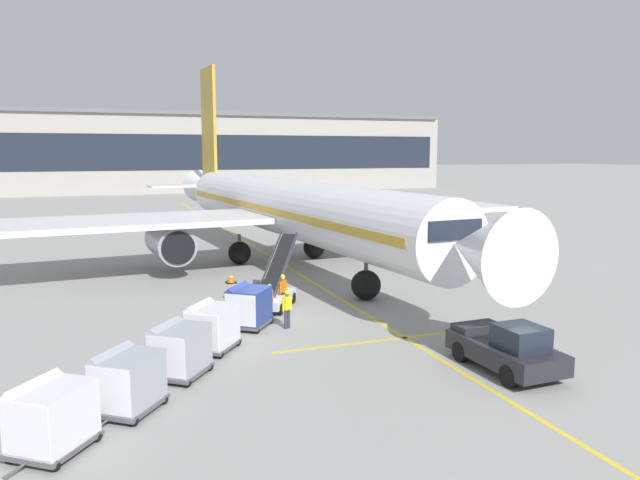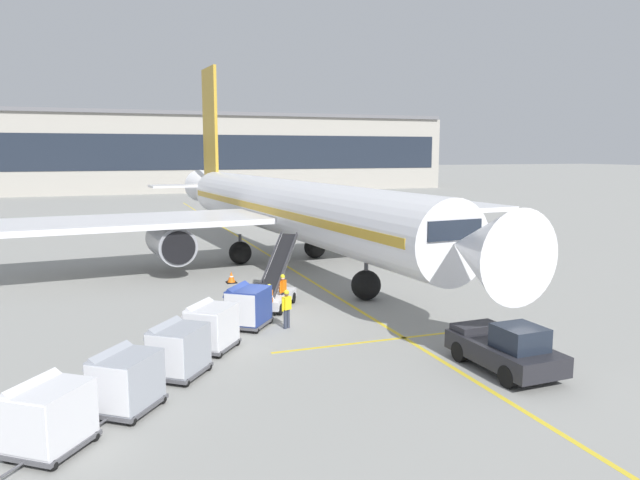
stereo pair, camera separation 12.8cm
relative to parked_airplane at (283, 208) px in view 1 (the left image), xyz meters
The scene contains 16 objects.
ground_plane 15.78m from the parked_airplane, 108.76° to the right, with size 600.00×600.00×0.00m, color gray.
parked_airplane is the anchor object (origin of this frame).
belt_loader 12.53m from the parked_airplane, 108.90° to the right, with size 3.79×4.97×3.44m.
baggage_cart_lead 16.04m from the parked_airplane, 112.21° to the right, with size 2.48×2.66×1.91m.
baggage_cart_second 19.23m from the parked_airplane, 115.06° to the right, with size 2.48×2.66×1.91m.
baggage_cart_third 22.07m from the parked_airplane, 116.06° to the right, with size 2.48×2.66×1.91m.
baggage_cart_fourth 25.02m from the parked_airplane, 117.42° to the right, with size 2.48×2.66×1.91m.
baggage_cart_fifth 27.61m from the parked_airplane, 119.21° to the right, with size 2.48×2.66×1.91m.
pushback_tug 23.31m from the parked_airplane, 86.39° to the right, with size 2.27×4.48×1.83m.
ground_crew_by_loader 15.04m from the parked_airplane, 108.95° to the right, with size 0.41×0.49×1.74m.
ground_crew_by_carts 12.83m from the parked_airplane, 106.59° to the right, with size 0.44×0.44×1.74m.
ground_crew_marshaller 16.22m from the parked_airplane, 105.92° to the right, with size 0.51×0.39×1.74m.
safety_cone_engine_keepout 7.91m from the parked_airplane, 132.74° to the right, with size 0.60×0.60×0.68m.
apron_guidance_line_lead_in 4.00m from the parked_airplane, 98.69° to the right, with size 0.20×110.00×0.01m.
apron_guidance_line_stop_bar 18.78m from the parked_airplane, 89.76° to the right, with size 12.00×0.20×0.01m.
terminal_building 87.14m from the parked_airplane, 92.71° to the left, with size 123.95×22.26×15.40m.
Camera 1 is at (-7.02, -25.80, 7.76)m, focal length 33.95 mm.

